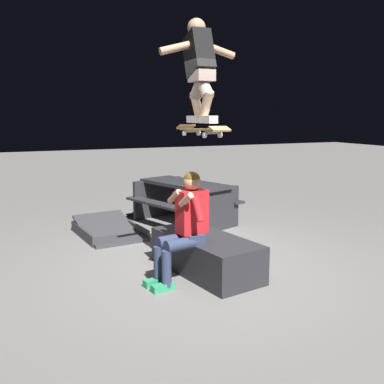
{
  "coord_description": "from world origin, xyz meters",
  "views": [
    {
      "loc": [
        -4.75,
        2.25,
        1.91
      ],
      "look_at": [
        -0.31,
        0.3,
        1.05
      ],
      "focal_mm": 40.59,
      "sensor_mm": 36.0,
      "label": 1
    }
  ],
  "objects_px": {
    "skateboard": "(201,130)",
    "kicker_ramp": "(109,232)",
    "ledge_box_main": "(206,254)",
    "person_sitting_on_ledge": "(184,223)",
    "skater_airborne": "(199,66)",
    "picnic_table_back": "(184,196)"
  },
  "relations": [
    {
      "from": "ledge_box_main",
      "to": "skater_airborne",
      "type": "distance_m",
      "value": 2.23
    },
    {
      "from": "ledge_box_main",
      "to": "kicker_ramp",
      "type": "distance_m",
      "value": 2.24
    },
    {
      "from": "skater_airborne",
      "to": "picnic_table_back",
      "type": "distance_m",
      "value": 3.36
    },
    {
      "from": "ledge_box_main",
      "to": "picnic_table_back",
      "type": "xyz_separation_m",
      "value": [
        2.38,
        -0.71,
        0.27
      ]
    },
    {
      "from": "ledge_box_main",
      "to": "person_sitting_on_ledge",
      "type": "relative_size",
      "value": 1.18
    },
    {
      "from": "person_sitting_on_ledge",
      "to": "kicker_ramp",
      "type": "relative_size",
      "value": 0.95
    },
    {
      "from": "skateboard",
      "to": "kicker_ramp",
      "type": "height_order",
      "value": "skateboard"
    },
    {
      "from": "ledge_box_main",
      "to": "kicker_ramp",
      "type": "height_order",
      "value": "ledge_box_main"
    },
    {
      "from": "skateboard",
      "to": "skater_airborne",
      "type": "bearing_deg",
      "value": -0.69
    },
    {
      "from": "ledge_box_main",
      "to": "kicker_ramp",
      "type": "bearing_deg",
      "value": 18.81
    },
    {
      "from": "ledge_box_main",
      "to": "kicker_ramp",
      "type": "xyz_separation_m",
      "value": [
        2.11,
        0.72,
        -0.17
      ]
    },
    {
      "from": "person_sitting_on_ledge",
      "to": "skater_airborne",
      "type": "relative_size",
      "value": 1.15
    },
    {
      "from": "skateboard",
      "to": "skater_airborne",
      "type": "relative_size",
      "value": 0.91
    },
    {
      "from": "skateboard",
      "to": "skater_airborne",
      "type": "distance_m",
      "value": 0.69
    },
    {
      "from": "skater_airborne",
      "to": "kicker_ramp",
      "type": "height_order",
      "value": "skater_airborne"
    },
    {
      "from": "skateboard",
      "to": "picnic_table_back",
      "type": "relative_size",
      "value": 0.5
    },
    {
      "from": "skater_airborne",
      "to": "ledge_box_main",
      "type": "bearing_deg",
      "value": -42.5
    },
    {
      "from": "skateboard",
      "to": "person_sitting_on_ledge",
      "type": "bearing_deg",
      "value": 69.32
    },
    {
      "from": "kicker_ramp",
      "to": "picnic_table_back",
      "type": "xyz_separation_m",
      "value": [
        0.27,
        -1.43,
        0.44
      ]
    },
    {
      "from": "skateboard",
      "to": "picnic_table_back",
      "type": "bearing_deg",
      "value": -18.78
    },
    {
      "from": "ledge_box_main",
      "to": "skateboard",
      "type": "bearing_deg",
      "value": 144.28
    },
    {
      "from": "kicker_ramp",
      "to": "skater_airborne",
      "type": "bearing_deg",
      "value": -167.03
    }
  ]
}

